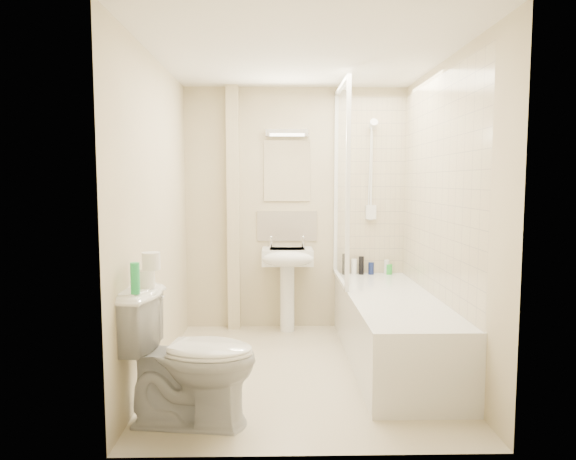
{
  "coord_description": "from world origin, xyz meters",
  "views": [
    {
      "loc": [
        -0.18,
        -3.89,
        1.48
      ],
      "look_at": [
        -0.1,
        0.2,
        1.09
      ],
      "focal_mm": 32.0,
      "sensor_mm": 36.0,
      "label": 1
    }
  ],
  "objects": [
    {
      "name": "floor",
      "position": [
        0.0,
        0.0,
        0.0
      ],
      "size": [
        2.5,
        2.5,
        0.0
      ],
      "primitive_type": "plane",
      "color": "beige",
      "rests_on": "ground"
    },
    {
      "name": "wall_back",
      "position": [
        0.0,
        1.25,
        1.2
      ],
      "size": [
        2.2,
        0.02,
        2.4
      ],
      "primitive_type": "cube",
      "color": "beige",
      "rests_on": "ground"
    },
    {
      "name": "wall_left",
      "position": [
        -1.1,
        0.0,
        1.2
      ],
      "size": [
        0.02,
        2.5,
        2.4
      ],
      "primitive_type": "cube",
      "color": "beige",
      "rests_on": "ground"
    },
    {
      "name": "wall_right",
      "position": [
        1.1,
        0.0,
        1.2
      ],
      "size": [
        0.02,
        2.5,
        2.4
      ],
      "primitive_type": "cube",
      "color": "beige",
      "rests_on": "ground"
    },
    {
      "name": "ceiling",
      "position": [
        0.0,
        0.0,
        2.4
      ],
      "size": [
        2.2,
        2.5,
        0.02
      ],
      "primitive_type": "cube",
      "color": "white",
      "rests_on": "wall_back"
    },
    {
      "name": "tile_back",
      "position": [
        0.75,
        1.24,
        1.42
      ],
      "size": [
        0.7,
        0.01,
        1.75
      ],
      "primitive_type": "cube",
      "color": "beige",
      "rests_on": "wall_back"
    },
    {
      "name": "tile_right",
      "position": [
        1.09,
        0.2,
        1.42
      ],
      "size": [
        0.01,
        2.1,
        1.75
      ],
      "primitive_type": "cube",
      "color": "beige",
      "rests_on": "wall_right"
    },
    {
      "name": "pipe_boxing",
      "position": [
        -0.62,
        1.19,
        1.2
      ],
      "size": [
        0.12,
        0.12,
        2.4
      ],
      "primitive_type": "cube",
      "color": "beige",
      "rests_on": "ground"
    },
    {
      "name": "splashback",
      "position": [
        -0.09,
        1.24,
        1.03
      ],
      "size": [
        0.6,
        0.02,
        0.3
      ],
      "primitive_type": "cube",
      "color": "beige",
      "rests_on": "wall_back"
    },
    {
      "name": "mirror",
      "position": [
        -0.09,
        1.24,
        1.58
      ],
      "size": [
        0.46,
        0.01,
        0.6
      ],
      "primitive_type": "cube",
      "color": "white",
      "rests_on": "wall_back"
    },
    {
      "name": "strip_light",
      "position": [
        -0.09,
        1.22,
        1.95
      ],
      "size": [
        0.42,
        0.07,
        0.07
      ],
      "primitive_type": "cube",
      "color": "silver",
      "rests_on": "wall_back"
    },
    {
      "name": "bathtub",
      "position": [
        0.75,
        0.2,
        0.29
      ],
      "size": [
        0.7,
        2.1,
        0.55
      ],
      "color": "white",
      "rests_on": "ground"
    },
    {
      "name": "shower_screen",
      "position": [
        0.4,
        0.8,
        1.45
      ],
      "size": [
        0.04,
        0.92,
        1.8
      ],
      "color": "white",
      "rests_on": "bathtub"
    },
    {
      "name": "shower_fixture",
      "position": [
        0.75,
        1.19,
        1.55
      ],
      "size": [
        0.1,
        0.16,
        0.99
      ],
      "color": "white",
      "rests_on": "wall_back"
    },
    {
      "name": "pedestal_sink",
      "position": [
        -0.09,
        1.01,
        0.66
      ],
      "size": [
        0.49,
        0.46,
        0.94
      ],
      "color": "white",
      "rests_on": "ground"
    },
    {
      "name": "bottle_black_a",
      "position": [
        0.49,
        1.16,
        0.65
      ],
      "size": [
        0.05,
        0.05,
        0.21
      ],
      "primitive_type": "cylinder",
      "color": "black",
      "rests_on": "bathtub"
    },
    {
      "name": "bottle_white_a",
      "position": [
        0.58,
        1.16,
        0.63
      ],
      "size": [
        0.06,
        0.06,
        0.16
      ],
      "primitive_type": "cylinder",
      "color": "white",
      "rests_on": "bathtub"
    },
    {
      "name": "bottle_black_b",
      "position": [
        0.65,
        1.16,
        0.64
      ],
      "size": [
        0.05,
        0.05,
        0.18
      ],
      "primitive_type": "cylinder",
      "color": "black",
      "rests_on": "bathtub"
    },
    {
      "name": "bottle_blue",
      "position": [
        0.75,
        1.16,
        0.61
      ],
      "size": [
        0.06,
        0.06,
        0.12
      ],
      "primitive_type": "cylinder",
      "color": "navy",
      "rests_on": "bathtub"
    },
    {
      "name": "bottle_white_b",
      "position": [
        0.91,
        1.16,
        0.62
      ],
      "size": [
        0.05,
        0.05,
        0.14
      ],
      "primitive_type": "cylinder",
      "color": "silver",
      "rests_on": "bathtub"
    },
    {
      "name": "bottle_green",
      "position": [
        0.93,
        1.16,
        0.6
      ],
      "size": [
        0.07,
        0.07,
        0.1
      ],
      "primitive_type": "cylinder",
      "color": "green",
      "rests_on": "bathtub"
    },
    {
      "name": "toilet",
      "position": [
        -0.72,
        -0.85,
        0.42
      ],
      "size": [
        0.68,
        0.93,
        0.83
      ],
      "primitive_type": "imported",
      "rotation": [
        0.0,
        0.0,
        1.44
      ],
      "color": "white",
      "rests_on": "ground"
    },
    {
      "name": "toilet_roll_lower",
      "position": [
        -0.98,
        -0.78,
        0.88
      ],
      "size": [
        0.1,
        0.1,
        0.1
      ],
      "primitive_type": "cylinder",
      "color": "white",
      "rests_on": "toilet"
    },
    {
      "name": "toilet_roll_upper",
      "position": [
        -0.96,
        -0.75,
        0.99
      ],
      "size": [
        0.11,
        0.11,
        0.11
      ],
      "primitive_type": "cylinder",
      "color": "white",
      "rests_on": "toilet_roll_lower"
    },
    {
      "name": "green_bottle",
      "position": [
        -1.0,
        -0.96,
        0.92
      ],
      "size": [
        0.05,
        0.05,
        0.18
      ],
      "primitive_type": "cylinder",
      "color": "green",
      "rests_on": "toilet"
    }
  ]
}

